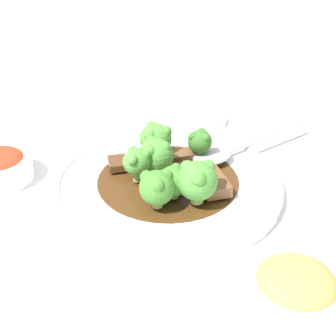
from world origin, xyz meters
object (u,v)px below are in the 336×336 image
broccoli_floret_0 (156,138)px  broccoli_floret_4 (157,187)px  broccoli_floret_3 (137,161)px  beef_strip_0 (179,156)px  beef_strip_3 (170,179)px  broccoli_floret_1 (197,180)px  broccoli_floret_2 (200,141)px  side_bowl_appetizer (295,292)px  sauce_dish (204,118)px  broccoli_floret_6 (156,155)px  beef_strip_2 (133,161)px  main_plate (168,183)px  beef_strip_1 (212,182)px  broccoli_floret_5 (174,180)px  serving_spoon (223,153)px

broccoli_floret_0 → broccoli_floret_4: size_ratio=1.10×
broccoli_floret_3 → beef_strip_0: bearing=-72.8°
beef_strip_3 → broccoli_floret_1: (-0.05, -0.01, 0.03)m
broccoli_floret_2 → side_bowl_appetizer: broccoli_floret_2 is taller
beef_strip_0 → broccoli_floret_2: broccoli_floret_2 is taller
beef_strip_0 → sauce_dish: bearing=-41.1°
broccoli_floret_2 → broccoli_floret_6: size_ratio=0.93×
beef_strip_2 → side_bowl_appetizer: size_ratio=0.77×
main_plate → broccoli_floret_0: size_ratio=5.78×
broccoli_floret_0 → broccoli_floret_3: broccoli_floret_0 is taller
beef_strip_1 → sauce_dish: beef_strip_1 is taller
beef_strip_0 → broccoli_floret_3: (-0.02, 0.08, 0.02)m
beef_strip_1 → sauce_dish: (0.22, -0.11, -0.02)m
broccoli_floret_1 → broccoli_floret_5: bearing=43.8°
broccoli_floret_0 → broccoli_floret_4: 0.12m
broccoli_floret_2 → beef_strip_2: bearing=72.3°
main_plate → sauce_dish: (0.17, -0.15, -0.00)m
broccoli_floret_0 → broccoli_floret_6: bearing=156.4°
beef_strip_2 → broccoli_floret_0: (0.00, -0.04, 0.03)m
beef_strip_1 → broccoli_floret_2: size_ratio=1.37×
broccoli_floret_4 → broccoli_floret_6: size_ratio=0.96×
main_plate → broccoli_floret_6: size_ratio=6.12×
beef_strip_2 → broccoli_floret_4: size_ratio=1.53×
beef_strip_0 → serving_spoon: 0.07m
beef_strip_1 → beef_strip_0: bearing=4.7°
main_plate → serving_spoon: serving_spoon is taller
broccoli_floret_4 → side_bowl_appetizer: bearing=-164.3°
beef_strip_0 → side_bowl_appetizer: 0.29m
beef_strip_1 → side_bowl_appetizer: (-0.21, 0.03, 0.00)m
broccoli_floret_0 → broccoli_floret_2: bearing=-121.3°
broccoli_floret_4 → broccoli_floret_0: bearing=-23.6°
broccoli_floret_4 → broccoli_floret_1: bearing=-105.5°
beef_strip_1 → sauce_dish: bearing=-27.0°
beef_strip_3 → broccoli_floret_6: bearing=8.0°
beef_strip_3 → broccoli_floret_2: (0.04, -0.07, 0.02)m
broccoli_floret_5 → broccoli_floret_6: broccoli_floret_6 is taller
main_plate → broccoli_floret_6: (0.02, 0.01, 0.04)m
broccoli_floret_4 → sauce_dish: bearing=-40.9°
broccoli_floret_4 → broccoli_floret_6: (0.07, -0.03, 0.00)m
broccoli_floret_1 → broccoli_floret_2: size_ratio=1.19×
main_plate → broccoli_floret_0: broccoli_floret_0 is taller
beef_strip_0 → broccoli_floret_0: bearing=51.9°
broccoli_floret_4 → serving_spoon: (0.07, -0.14, -0.02)m
beef_strip_1 → serving_spoon: 0.09m
main_plate → broccoli_floret_3: broccoli_floret_3 is taller
broccoli_floret_5 → sauce_dish: (0.21, -0.17, -0.04)m
beef_strip_1 → broccoli_floret_6: broccoli_floret_6 is taller
beef_strip_1 → broccoli_floret_1: size_ratio=1.15×
broccoli_floret_4 → broccoli_floret_5: 0.03m
broccoli_floret_1 → broccoli_floret_3: size_ratio=1.18×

